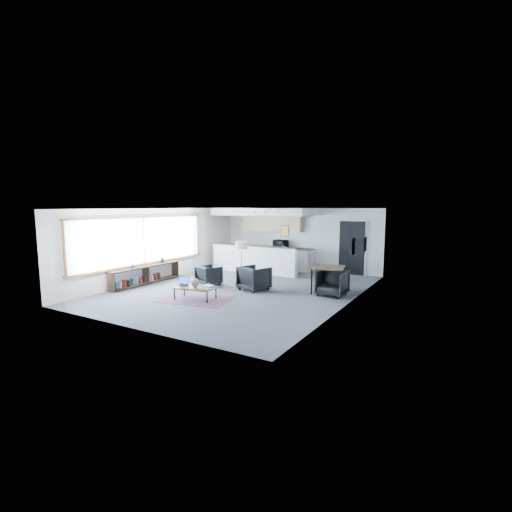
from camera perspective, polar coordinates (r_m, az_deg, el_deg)
The scene contains 21 objects.
room at distance 11.87m, azimuth -2.19°, elevation 1.00°, with size 7.02×9.02×2.62m.
window at distance 13.40m, azimuth -16.91°, elevation 2.10°, with size 0.10×5.95×1.66m.
console at distance 13.33m, azimuth -16.71°, elevation -2.82°, with size 0.35×3.00×0.80m.
kitchenette at distance 15.65m, azimuth 1.44°, elevation 2.91°, with size 4.20×1.96×2.60m.
doorway at distance 15.00m, azimuth 14.56°, elevation 1.30°, with size 1.10×0.12×2.15m.
track_light at distance 13.98m, azimuth 0.63°, elevation 7.06°, with size 1.60×0.07×0.15m.
wall_art_lower at distance 10.79m, azimuth 14.72°, elevation 1.41°, with size 0.03×0.38×0.48m.
wall_art_upper at distance 12.04m, azimuth 16.40°, elevation 1.74°, with size 0.03×0.34×0.44m.
kilim_rug at distance 10.93m, azimuth -9.30°, elevation -6.59°, with size 2.21×1.72×0.01m.
coffee_table at distance 10.85m, azimuth -9.34°, elevation -4.84°, with size 1.24×0.80×0.38m.
laptop at distance 11.12m, azimuth -11.14°, elevation -4.06°, with size 0.38×0.33×0.24m.
ceramic_pot at distance 10.79m, azimuth -9.39°, elevation -4.06°, with size 0.26×0.26×0.26m.
book_stack at distance 10.59m, azimuth -7.24°, elevation -4.71°, with size 0.37×0.32×0.10m.
coaster at distance 10.66m, azimuth -9.70°, elevation -4.91°, with size 0.13×0.13×0.01m.
armchair_left at distance 12.81m, azimuth -7.26°, elevation -2.81°, with size 0.70×0.66×0.72m, color black.
armchair_right at distance 11.88m, azimuth -0.28°, elevation -3.25°, with size 0.83×0.78×0.85m, color black.
floor_lamp at distance 12.87m, azimuth -2.28°, elevation 1.43°, with size 0.54×0.54×1.47m.
dining_table at distance 11.71m, azimuth 11.02°, elevation -1.97°, with size 1.15×1.15×0.82m.
dining_chair_near at distance 11.42m, azimuth 11.64°, elevation -4.22°, with size 0.70×0.65×0.72m, color black.
dining_chair_far at distance 12.20m, azimuth 11.75°, elevation -3.72°, with size 0.59×0.55×0.61m, color black.
microwave at distance 15.83m, azimuth 3.78°, elevation 2.03°, with size 0.57×0.32×0.39m, color black.
Camera 1 is at (6.36, -9.93, 2.69)m, focal length 26.00 mm.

